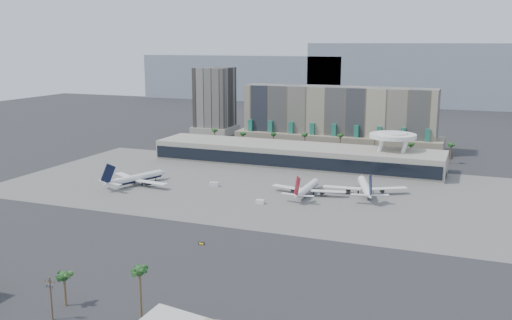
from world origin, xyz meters
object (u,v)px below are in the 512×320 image
(service_vehicle_a, at_px, (214,184))
(airliner_centre, at_px, (307,188))
(airliner_right, at_px, (365,187))
(utility_pole, at_px, (51,295))
(service_vehicle_b, at_px, (260,202))
(airliner_left, at_px, (137,178))
(taxiway_sign, at_px, (201,243))

(service_vehicle_a, bearing_deg, airliner_centre, -10.65)
(airliner_right, bearing_deg, airliner_centre, -173.57)
(airliner_centre, xyz_separation_m, airliner_right, (25.47, 11.27, 0.35))
(airliner_centre, relative_size, airliner_right, 0.93)
(utility_pole, distance_m, service_vehicle_b, 122.86)
(airliner_right, distance_m, service_vehicle_a, 75.02)
(service_vehicle_b, bearing_deg, utility_pole, -102.83)
(airliner_left, height_order, airliner_centre, airliner_left)
(service_vehicle_a, relative_size, taxiway_sign, 2.00)
(airliner_centre, xyz_separation_m, service_vehicle_b, (-15.67, -21.99, -2.34))
(airliner_centre, bearing_deg, service_vehicle_a, -177.73)
(utility_pole, xyz_separation_m, service_vehicle_b, (11.79, 122.14, -6.20))
(airliner_right, height_order, service_vehicle_b, airliner_right)
(airliner_centre, distance_m, taxiway_sign, 80.87)
(service_vehicle_b, bearing_deg, taxiway_sign, -98.07)
(utility_pole, relative_size, airliner_left, 0.31)
(utility_pole, bearing_deg, service_vehicle_a, 98.36)
(airliner_right, relative_size, service_vehicle_b, 11.07)
(airliner_centre, height_order, service_vehicle_b, airliner_centre)
(taxiway_sign, bearing_deg, airliner_left, 132.52)
(airliner_right, bearing_deg, utility_pole, -126.25)
(service_vehicle_a, distance_m, taxiway_sign, 84.21)
(airliner_left, height_order, service_vehicle_a, airliner_left)
(utility_pole, xyz_separation_m, airliner_centre, (27.46, 144.13, -3.87))
(utility_pole, bearing_deg, taxiway_sign, 80.36)
(airliner_left, distance_m, service_vehicle_b, 71.59)
(airliner_left, distance_m, taxiway_sign, 96.81)
(utility_pole, height_order, airliner_centre, airliner_centre)
(airliner_left, distance_m, airliner_centre, 87.49)
(airliner_left, distance_m, airliner_right, 114.55)
(airliner_centre, bearing_deg, taxiway_sign, -100.94)
(airliner_centre, distance_m, service_vehicle_b, 27.11)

